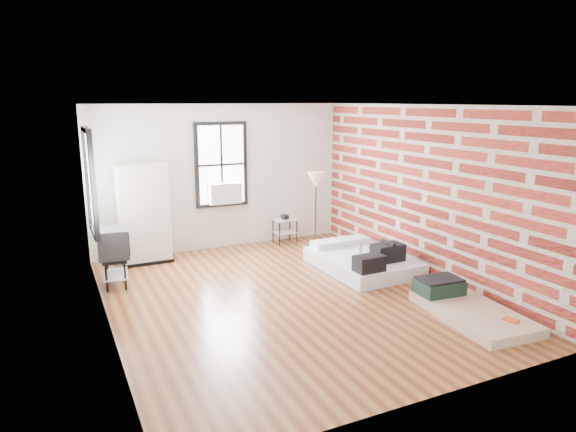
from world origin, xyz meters
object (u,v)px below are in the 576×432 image
mattress_main (363,260)px  wardrobe (144,214)px  side_table (285,224)px  floor_lamp (316,184)px  tv_stand (114,245)px  mattress_bare (464,306)px

mattress_main → wardrobe: size_ratio=1.05×
side_table → floor_lamp: (0.29, -0.77, 0.92)m
wardrobe → side_table: (2.81, 0.07, -0.49)m
wardrobe → tv_stand: wardrobe is taller
side_table → wardrobe: bearing=-178.6°
mattress_main → tv_stand: bearing=164.6°
mattress_bare → wardrobe: (-3.51, 4.24, 0.77)m
mattress_bare → tv_stand: bearing=147.3°
side_table → tv_stand: (-3.45, -1.11, 0.27)m
floor_lamp → tv_stand: (-3.74, -0.33, -0.65)m
wardrobe → tv_stand: size_ratio=1.92×
mattress_bare → tv_stand: size_ratio=1.91×
side_table → floor_lamp: size_ratio=0.38×
mattress_main → floor_lamp: floor_lamp is taller
tv_stand → mattress_bare: bearing=-30.2°
wardrobe → tv_stand: 1.24m
mattress_main → tv_stand: size_ratio=2.01×
mattress_main → wardrobe: 3.96m
mattress_bare → side_table: size_ratio=3.00×
wardrobe → floor_lamp: wardrobe is taller
wardrobe → side_table: 2.85m
side_table → tv_stand: 3.63m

